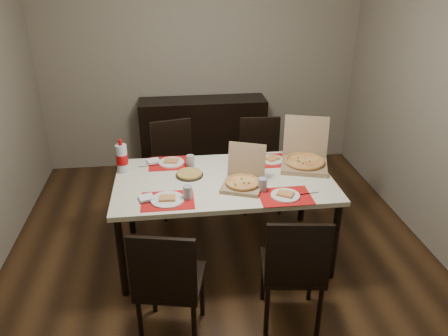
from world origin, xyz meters
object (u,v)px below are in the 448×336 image
at_px(dining_table, 224,186).
at_px(chair_near_left, 168,281).
at_px(sideboard, 203,135).
at_px(chair_far_left, 175,163).
at_px(dip_bowl, 238,169).
at_px(chair_far_right, 260,159).
at_px(soda_bottle, 122,158).
at_px(pizza_box_center, 243,180).
at_px(chair_near_right, 294,267).

height_order(dining_table, chair_near_left, chair_near_left).
height_order(sideboard, chair_far_left, chair_far_left).
distance_m(sideboard, dip_bowl, 1.68).
bearing_deg(sideboard, chair_far_right, -60.15).
bearing_deg(sideboard, chair_far_left, -112.31).
distance_m(dining_table, chair_far_left, 0.99).
bearing_deg(chair_near_left, dip_bowl, 59.70).
height_order(chair_near_left, soda_bottle, soda_bottle).
bearing_deg(dining_table, pizza_box_center, -44.25).
height_order(chair_far_left, chair_far_right, same).
bearing_deg(chair_near_left, chair_far_left, 87.22).
xyz_separation_m(chair_near_right, pizza_box_center, (-0.23, 0.77, 0.29)).
relative_size(chair_near_right, dip_bowl, 6.93).
bearing_deg(soda_bottle, chair_near_left, -73.25).
height_order(chair_near_left, pizza_box_center, pizza_box_center).
distance_m(chair_near_left, pizza_box_center, 1.06).
height_order(chair_near_left, chair_far_left, same).
height_order(chair_near_left, dip_bowl, chair_near_left).
distance_m(pizza_box_center, soda_bottle, 1.05).
distance_m(dining_table, chair_near_left, 1.07).
bearing_deg(dining_table, chair_near_right, -67.94).
bearing_deg(pizza_box_center, soda_bottle, 158.81).
distance_m(chair_near_right, soda_bottle, 1.71).
bearing_deg(soda_bottle, dip_bowl, -6.45).
distance_m(sideboard, chair_near_right, 2.71).
relative_size(sideboard, soda_bottle, 5.09).
bearing_deg(chair_near_right, soda_bottle, 136.45).
distance_m(chair_near_left, chair_near_right, 0.85).
bearing_deg(chair_far_right, dining_table, -119.79).
bearing_deg(chair_far_left, pizza_box_center, -62.39).
xyz_separation_m(chair_far_right, pizza_box_center, (-0.35, -1.00, 0.29)).
relative_size(chair_near_right, pizza_box_center, 2.16).
relative_size(chair_near_left, soda_bottle, 3.16).
bearing_deg(sideboard, chair_near_left, -99.47).
xyz_separation_m(chair_near_left, chair_near_right, (0.85, 0.04, 0.00)).
distance_m(pizza_box_center, dip_bowl, 0.27).
bearing_deg(dining_table, chair_near_left, -117.27).
xyz_separation_m(sideboard, chair_near_left, (-0.45, -2.72, 0.06)).
relative_size(pizza_box_center, soda_bottle, 1.46).
relative_size(dining_table, pizza_box_center, 4.18).
relative_size(chair_far_right, soda_bottle, 3.16).
distance_m(dip_bowl, soda_bottle, 1.00).
bearing_deg(pizza_box_center, chair_far_left, 117.61).
bearing_deg(dining_table, chair_far_left, 114.04).
relative_size(chair_far_left, chair_far_right, 1.00).
bearing_deg(chair_near_left, pizza_box_center, 52.19).
bearing_deg(chair_near_left, dining_table, 62.73).
relative_size(chair_near_left, dip_bowl, 6.93).
distance_m(dining_table, chair_near_right, 0.99).
xyz_separation_m(sideboard, dip_bowl, (0.17, -1.64, 0.32)).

